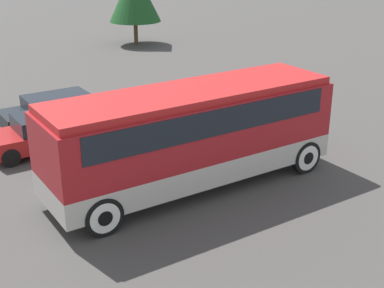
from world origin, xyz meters
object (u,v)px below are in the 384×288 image
(parked_car_mid, at_px, (55,130))
(parked_car_far, at_px, (170,111))
(tour_bus, at_px, (195,129))
(parked_car_near, at_px, (61,110))

(parked_car_mid, height_order, parked_car_far, parked_car_far)
(tour_bus, xyz_separation_m, parked_car_mid, (-2.52, 5.33, -1.19))
(parked_car_near, height_order, parked_car_far, parked_car_far)
(parked_car_near, distance_m, parked_car_far, 4.40)
(parked_car_near, relative_size, parked_car_far, 1.06)
(tour_bus, height_order, parked_car_far, tour_bus)
(parked_car_mid, xyz_separation_m, parked_car_far, (4.50, -0.51, 0.04))
(parked_car_near, height_order, parked_car_mid, parked_car_mid)
(tour_bus, xyz_separation_m, parked_car_near, (-1.49, 7.52, -1.20))
(tour_bus, relative_size, parked_car_mid, 1.92)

